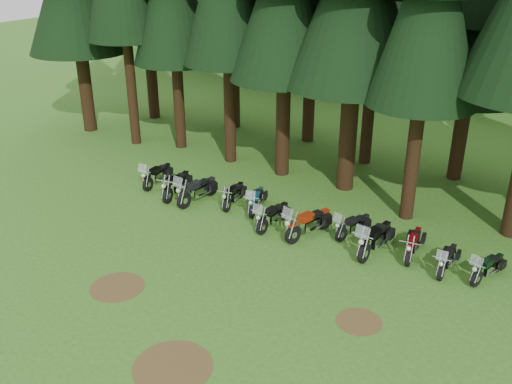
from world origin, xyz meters
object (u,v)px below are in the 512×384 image
motorcycle_5 (273,216)px  motorcycle_4 (257,201)px  motorcycle_8 (375,240)px  motorcycle_3 (234,195)px  motorcycle_10 (447,260)px  motorcycle_11 (488,268)px  motorcycle_1 (177,185)px  motorcycle_7 (353,226)px  motorcycle_6 (309,224)px  motorcycle_0 (157,175)px  motorcycle_2 (198,191)px  motorcycle_9 (413,245)px

motorcycle_5 → motorcycle_4: bearing=149.4°
motorcycle_8 → motorcycle_3: bearing=179.2°
motorcycle_10 → motorcycle_11: size_ratio=1.01×
motorcycle_1 → motorcycle_7: motorcycle_7 is taller
motorcycle_11 → motorcycle_6: bearing=-157.9°
motorcycle_6 → motorcycle_10: motorcycle_6 is taller
motorcycle_0 → motorcycle_3: 4.17m
motorcycle_5 → motorcycle_8: motorcycle_8 is taller
motorcycle_7 → motorcycle_8: motorcycle_8 is taller
motorcycle_2 → motorcycle_7: size_ratio=1.26×
motorcycle_5 → motorcycle_6: motorcycle_6 is taller
motorcycle_1 → motorcycle_5: bearing=-14.8°
motorcycle_4 → motorcycle_8: motorcycle_8 is taller
motorcycle_1 → motorcycle_7: bearing=-6.5°
motorcycle_3 → motorcycle_8: motorcycle_8 is taller
motorcycle_4 → motorcycle_5: bearing=-52.2°
motorcycle_7 → motorcycle_6: bearing=-129.2°
motorcycle_1 → motorcycle_3: motorcycle_1 is taller
motorcycle_5 → motorcycle_0: bearing=177.4°
motorcycle_1 → motorcycle_9: size_ratio=1.09×
motorcycle_7 → motorcycle_8: 1.39m
motorcycle_2 → motorcycle_8: size_ratio=0.98×
motorcycle_2 → motorcycle_3: 1.60m
motorcycle_4 → motorcycle_8: bearing=-24.7°
motorcycle_1 → motorcycle_6: (6.68, -0.25, 0.04)m
motorcycle_11 → motorcycle_3: bearing=-164.1°
motorcycle_0 → motorcycle_4: bearing=-4.1°
motorcycle_0 → motorcycle_8: motorcycle_8 is taller
motorcycle_0 → motorcycle_8: bearing=-8.7°
motorcycle_0 → motorcycle_11: motorcycle_0 is taller
motorcycle_11 → motorcycle_10: bearing=-153.3°
motorcycle_4 → motorcycle_8: (5.49, -0.68, 0.09)m
motorcycle_3 → motorcycle_5: bearing=-30.8°
motorcycle_10 → motorcycle_6: bearing=-176.3°
motorcycle_6 → motorcycle_10: size_ratio=1.25×
motorcycle_9 → motorcycle_6: bearing=-176.6°
motorcycle_2 → motorcycle_7: motorcycle_2 is taller
motorcycle_1 → motorcycle_2: (1.18, -0.03, 0.03)m
motorcycle_1 → motorcycle_8: bearing=-11.7°
motorcycle_2 → motorcycle_9: bearing=9.0°
motorcycle_7 → motorcycle_10: same height
motorcycle_5 → motorcycle_11: 8.03m
motorcycle_0 → motorcycle_6: (8.18, -0.69, 0.06)m
motorcycle_0 → motorcycle_1: size_ratio=0.96×
motorcycle_2 → motorcycle_11: size_ratio=1.26×
motorcycle_4 → motorcycle_6: (2.89, -0.85, 0.08)m
motorcycle_3 → motorcycle_7: size_ratio=1.06×
motorcycle_4 → motorcycle_11: motorcycle_4 is taller
motorcycle_0 → motorcycle_3: motorcycle_0 is taller
motorcycle_0 → motorcycle_3: size_ratio=1.08×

